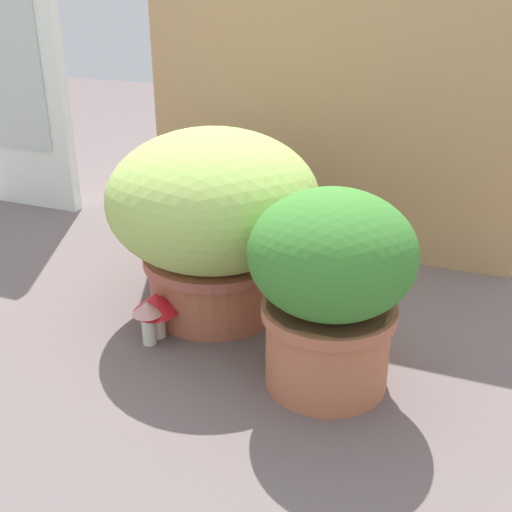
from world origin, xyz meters
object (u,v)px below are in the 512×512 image
at_px(leafy_planter, 331,284).
at_px(mushroom_ornament_red, 156,305).
at_px(cat, 246,252).
at_px(grass_planter, 214,214).
at_px(mushroom_ornament_pink, 148,315).

relative_size(leafy_planter, mushroom_ornament_red, 3.67).
bearing_deg(leafy_planter, cat, 135.76).
height_order(leafy_planter, mushroom_ornament_red, leafy_planter).
distance_m(grass_planter, mushroom_ornament_red, 0.25).
height_order(grass_planter, leafy_planter, grass_planter).
bearing_deg(mushroom_ornament_pink, mushroom_ornament_red, 86.12).
relative_size(grass_planter, mushroom_ornament_pink, 4.65).
bearing_deg(leafy_planter, mushroom_ornament_pink, -179.13).
distance_m(cat, mushroom_ornament_pink, 0.32).
xyz_separation_m(grass_planter, mushroom_ornament_red, (-0.07, -0.17, -0.17)).
bearing_deg(mushroom_ornament_red, cat, 66.72).
xyz_separation_m(grass_planter, leafy_planter, (0.34, -0.20, -0.03)).
height_order(cat, mushroom_ornament_pink, cat).
xyz_separation_m(cat, mushroom_ornament_red, (-0.11, -0.26, -0.04)).
xyz_separation_m(leafy_planter, cat, (-0.30, 0.29, -0.10)).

